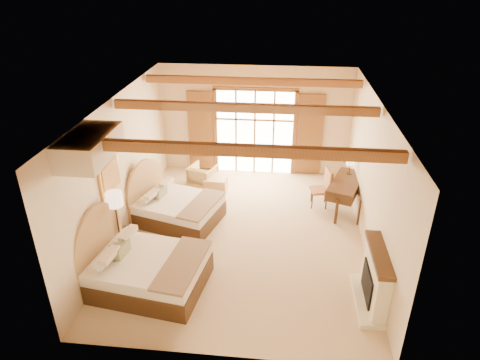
# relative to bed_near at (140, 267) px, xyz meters

# --- Properties ---
(floor) EXTENTS (7.00, 7.00, 0.00)m
(floor) POSITION_rel_bed_near_xyz_m (1.83, 1.95, -0.43)
(floor) COLOR #D1B188
(floor) RESTS_ON ground
(wall_back) EXTENTS (5.50, 0.00, 5.50)m
(wall_back) POSITION_rel_bed_near_xyz_m (1.83, 5.45, 1.17)
(wall_back) COLOR beige
(wall_back) RESTS_ON ground
(wall_left) EXTENTS (0.00, 7.00, 7.00)m
(wall_left) POSITION_rel_bed_near_xyz_m (-0.92, 1.95, 1.17)
(wall_left) COLOR beige
(wall_left) RESTS_ON ground
(wall_right) EXTENTS (0.00, 7.00, 7.00)m
(wall_right) POSITION_rel_bed_near_xyz_m (4.58, 1.95, 1.17)
(wall_right) COLOR beige
(wall_right) RESTS_ON ground
(ceiling) EXTENTS (7.00, 7.00, 0.00)m
(ceiling) POSITION_rel_bed_near_xyz_m (1.83, 1.95, 2.77)
(ceiling) COLOR #BC6F34
(ceiling) RESTS_ON ground
(ceiling_beams) EXTENTS (5.39, 4.60, 0.18)m
(ceiling_beams) POSITION_rel_bed_near_xyz_m (1.83, 1.95, 2.65)
(ceiling_beams) COLOR olive
(ceiling_beams) RESTS_ON ceiling
(french_doors) EXTENTS (3.95, 0.08, 2.60)m
(french_doors) POSITION_rel_bed_near_xyz_m (1.83, 5.39, 0.82)
(french_doors) COLOR white
(french_doors) RESTS_ON ground
(fireplace) EXTENTS (0.46, 1.40, 1.16)m
(fireplace) POSITION_rel_bed_near_xyz_m (4.42, -0.05, 0.08)
(fireplace) COLOR #F2E8C1
(fireplace) RESTS_ON ground
(painting) EXTENTS (0.06, 0.95, 0.75)m
(painting) POSITION_rel_bed_near_xyz_m (-0.88, 1.20, 1.32)
(painting) COLOR gold
(painting) RESTS_ON wall_left
(canopy_valance) EXTENTS (0.70, 1.40, 0.45)m
(canopy_valance) POSITION_rel_bed_near_xyz_m (-0.57, -0.05, 2.52)
(canopy_valance) COLOR beige
(canopy_valance) RESTS_ON ceiling
(bed_near) EXTENTS (2.37, 1.92, 1.41)m
(bed_near) POSITION_rel_bed_near_xyz_m (0.00, 0.00, 0.00)
(bed_near) COLOR #432E15
(bed_near) RESTS_ON floor
(bed_far) EXTENTS (2.32, 1.94, 1.28)m
(bed_far) POSITION_rel_bed_near_xyz_m (0.04, 2.41, -0.04)
(bed_far) COLOR #432E15
(bed_far) RESTS_ON floor
(nightstand) EXTENTS (0.55, 0.55, 0.55)m
(nightstand) POSITION_rel_bed_near_xyz_m (-0.67, 1.01, -0.15)
(nightstand) COLOR #432E15
(nightstand) RESTS_ON floor
(floor_lamp) EXTENTS (0.34, 0.34, 1.60)m
(floor_lamp) POSITION_rel_bed_near_xyz_m (-0.67, 0.79, 0.93)
(floor_lamp) COLOR #352618
(floor_lamp) RESTS_ON floor
(armchair) EXTENTS (0.89, 0.90, 0.65)m
(armchair) POSITION_rel_bed_near_xyz_m (0.45, 4.28, -0.11)
(armchair) COLOR tan
(armchair) RESTS_ON floor
(ottoman) EXTENTS (0.61, 0.61, 0.44)m
(ottoman) POSITION_rel_bed_near_xyz_m (0.86, 4.00, -0.21)
(ottoman) COLOR #B28051
(ottoman) RESTS_ON floor
(desk) EXTENTS (1.15, 1.66, 0.83)m
(desk) POSITION_rel_bed_near_xyz_m (4.29, 3.39, 0.01)
(desk) COLOR #432E15
(desk) RESTS_ON floor
(desk_chair) EXTENTS (0.54, 0.54, 1.02)m
(desk_chair) POSITION_rel_bed_near_xyz_m (3.69, 3.51, -0.11)
(desk_chair) COLOR #965636
(desk_chair) RESTS_ON floor
(desk_lamp) EXTENTS (0.22, 0.22, 0.43)m
(desk_lamp) POSITION_rel_bed_near_xyz_m (4.40, 3.79, 0.72)
(desk_lamp) COLOR #352618
(desk_lamp) RESTS_ON desk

